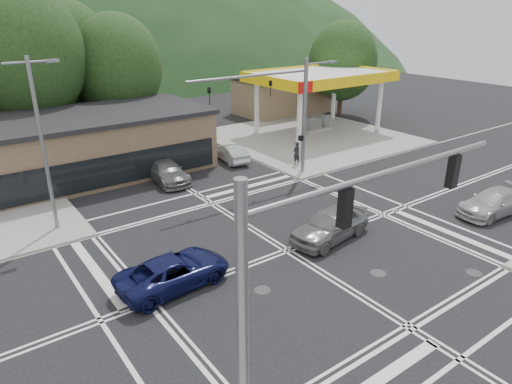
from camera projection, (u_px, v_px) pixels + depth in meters
ground at (287, 251)px, 22.34m from camera, size 120.00×120.00×0.00m
sidewalk_ne at (309, 137)px, 41.74m from camera, size 16.00×16.00×0.15m
gas_station_canopy at (320, 79)px, 41.71m from camera, size 12.32×8.34×5.75m
convenience_store at (283, 96)px, 51.29m from camera, size 10.00×6.00×3.80m
commercial_row at (29, 156)px, 29.99m from camera, size 24.00×8.00×4.00m
tree_n_b at (24, 55)px, 34.17m from camera, size 9.00×9.00×12.98m
tree_n_c at (117, 66)px, 38.47m from camera, size 7.60×7.60×10.87m
tree_n_e at (66, 57)px, 39.59m from camera, size 8.40×8.40×11.98m
tree_ne at (343, 61)px, 48.24m from camera, size 7.20×7.20×9.99m
streetlight_nw at (43, 138)px, 22.61m from camera, size 2.50×0.25×9.00m
signal_mast_ne at (291, 105)px, 30.38m from camera, size 11.65×0.30×8.00m
signal_mast_sw at (305, 277)px, 10.79m from camera, size 9.14×0.28×8.00m
car_blue_west at (174, 271)px, 19.29m from camera, size 5.11×2.65×1.38m
car_grey_center at (330, 224)px, 23.21m from camera, size 5.07×2.64×1.65m
car_silver_east at (494, 202)px, 26.13m from camera, size 5.01×2.41×1.41m
car_queue_a at (231, 153)px, 35.22m from camera, size 1.96×4.20×1.33m
car_queue_b at (187, 145)px, 36.85m from camera, size 2.36×4.55×1.48m
car_northbound at (166, 171)px, 31.12m from camera, size 2.24×5.04×1.44m
pedestrian at (296, 153)px, 33.92m from camera, size 0.65×0.45×1.72m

